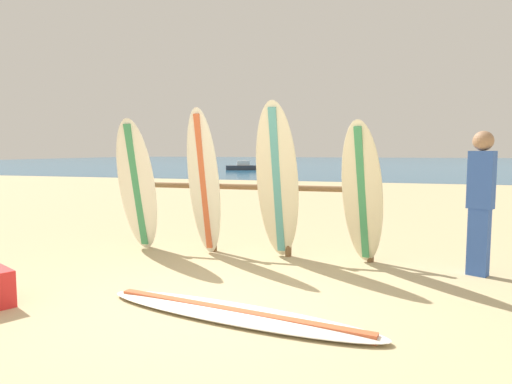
# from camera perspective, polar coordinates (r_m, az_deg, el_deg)

# --- Properties ---
(ground_plane) EXTENTS (120.00, 120.00, 0.00)m
(ground_plane) POSITION_cam_1_polar(r_m,az_deg,el_deg) (4.49, -5.36, -14.37)
(ground_plane) COLOR tan
(ocean_water) EXTENTS (120.00, 80.00, 0.01)m
(ocean_water) POSITION_cam_1_polar(r_m,az_deg,el_deg) (61.97, 14.90, 3.70)
(ocean_water) COLOR #1E5984
(ocean_water) RESTS_ON ground
(surfboard_rack) EXTENTS (3.52, 0.09, 1.13)m
(surfboard_rack) POSITION_cam_1_polar(r_m,az_deg,el_deg) (6.53, -0.74, -1.63)
(surfboard_rack) COLOR brown
(surfboard_rack) RESTS_ON ground
(surfboard_leaning_far_left) EXTENTS (0.62, 0.63, 1.97)m
(surfboard_leaning_far_left) POSITION_cam_1_polar(r_m,az_deg,el_deg) (6.84, -14.86, 0.71)
(surfboard_leaning_far_left) COLOR white
(surfboard_leaning_far_left) RESTS_ON ground
(surfboard_leaning_left) EXTENTS (0.47, 0.54, 2.10)m
(surfboard_leaning_left) POSITION_cam_1_polar(r_m,az_deg,el_deg) (6.38, -6.62, 1.12)
(surfboard_leaning_left) COLOR silver
(surfboard_leaning_left) RESTS_ON ground
(surfboard_leaning_center_left) EXTENTS (0.59, 0.68, 2.16)m
(surfboard_leaning_center_left) POSITION_cam_1_polar(r_m,az_deg,el_deg) (6.09, 2.72, 1.24)
(surfboard_leaning_center_left) COLOR beige
(surfboard_leaning_center_left) RESTS_ON ground
(surfboard_leaning_center) EXTENTS (0.63, 0.90, 1.89)m
(surfboard_leaning_center) POSITION_cam_1_polar(r_m,az_deg,el_deg) (5.84, 13.35, -0.41)
(surfboard_leaning_center) COLOR beige
(surfboard_leaning_center) RESTS_ON ground
(surfboard_lying_on_sand) EXTENTS (2.83, 0.98, 0.08)m
(surfboard_lying_on_sand) POSITION_cam_1_polar(r_m,az_deg,el_deg) (4.23, -2.70, -15.14)
(surfboard_lying_on_sand) COLOR white
(surfboard_lying_on_sand) RESTS_ON ground
(beachgoer_standing) EXTENTS (0.33, 0.28, 1.74)m
(beachgoer_standing) POSITION_cam_1_polar(r_m,az_deg,el_deg) (6.01, 26.62, -0.54)
(beachgoer_standing) COLOR #3359B2
(beachgoer_standing) RESTS_ON ground
(small_boat_offshore) EXTENTS (2.85, 1.79, 0.71)m
(small_boat_offshore) POSITION_cam_1_polar(r_m,az_deg,el_deg) (35.16, -1.63, 3.23)
(small_boat_offshore) COLOR #333842
(small_boat_offshore) RESTS_ON ocean_water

